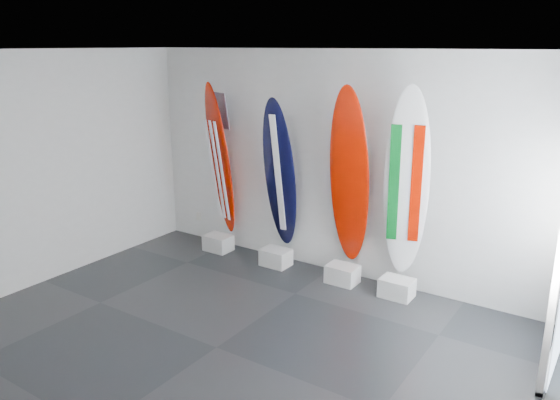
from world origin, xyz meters
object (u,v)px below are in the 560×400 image
Objects in this scene: surfboard_swiss at (349,177)px; surfboard_usa at (220,160)px; surfboard_navy at (280,175)px; surfboard_italy at (406,184)px.

surfboard_usa is at bearing 176.34° from surfboard_swiss.
surfboard_usa reaches higher than surfboard_navy.
surfboard_navy is 1.07m from surfboard_swiss.
surfboard_swiss is (1.07, 0.00, 0.10)m from surfboard_navy.
surfboard_swiss reaches higher than surfboard_usa.
surfboard_swiss is 0.99× the size of surfboard_italy.
surfboard_italy is (0.76, 0.00, 0.02)m from surfboard_swiss.
surfboard_navy is at bearing 162.05° from surfboard_italy.
surfboard_navy is 0.91× the size of surfboard_italy.
surfboard_swiss is at bearing 162.05° from surfboard_italy.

